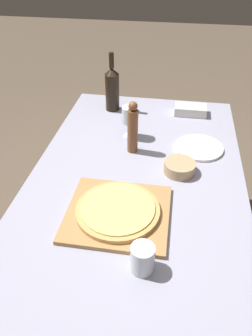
{
  "coord_description": "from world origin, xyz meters",
  "views": [
    {
      "loc": [
        0.14,
        -1.09,
        1.63
      ],
      "look_at": [
        -0.04,
        0.02,
        0.78
      ],
      "focal_mm": 35.0,
      "sensor_mm": 36.0,
      "label": 1
    }
  ],
  "objects_px": {
    "pizza": "(118,210)",
    "pepper_mill": "(133,128)",
    "small_bowl": "(180,167)",
    "wine_glass": "(130,116)",
    "wine_bottle": "(112,88)"
  },
  "relations": [
    {
      "from": "wine_bottle",
      "to": "pepper_mill",
      "type": "distance_m",
      "value": 0.46
    },
    {
      "from": "pizza",
      "to": "small_bowl",
      "type": "distance_m",
      "value": 0.39
    },
    {
      "from": "pizza",
      "to": "wine_bottle",
      "type": "bearing_deg",
      "value": 102.4
    },
    {
      "from": "pepper_mill",
      "to": "wine_glass",
      "type": "distance_m",
      "value": 0.14
    },
    {
      "from": "small_bowl",
      "to": "wine_glass",
      "type": "bearing_deg",
      "value": 135.04
    },
    {
      "from": "wine_glass",
      "to": "small_bowl",
      "type": "xyz_separation_m",
      "value": [
        0.27,
        -0.27,
        -0.1
      ]
    },
    {
      "from": "pizza",
      "to": "wine_bottle",
      "type": "relative_size",
      "value": 0.95
    },
    {
      "from": "pepper_mill",
      "to": "pizza",
      "type": "bearing_deg",
      "value": -88.8
    },
    {
      "from": "wine_bottle",
      "to": "pizza",
      "type": "bearing_deg",
      "value": -77.6
    },
    {
      "from": "pizza",
      "to": "pepper_mill",
      "type": "bearing_deg",
      "value": 91.2
    },
    {
      "from": "pizza",
      "to": "wine_glass",
      "type": "bearing_deg",
      "value": 94.39
    },
    {
      "from": "pizza",
      "to": "small_bowl",
      "type": "xyz_separation_m",
      "value": [
        0.22,
        0.31,
        -0.0
      ]
    },
    {
      "from": "wine_bottle",
      "to": "wine_glass",
      "type": "bearing_deg",
      "value": -63.16
    },
    {
      "from": "pizza",
      "to": "pepper_mill",
      "type": "relative_size",
      "value": 1.23
    },
    {
      "from": "wine_bottle",
      "to": "small_bowl",
      "type": "bearing_deg",
      "value": -53.36
    }
  ]
}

